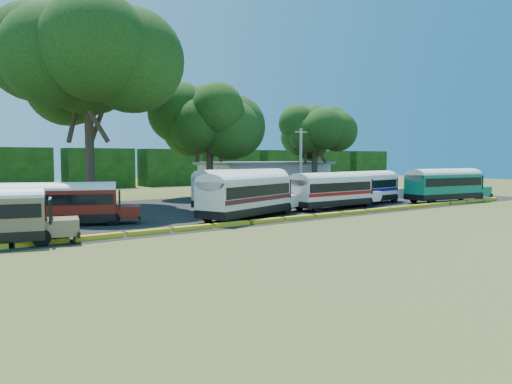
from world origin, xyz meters
TOP-DOWN VIEW (x-y plane):
  - ground at (0.00, 0.00)m, footprint 160.00×160.00m
  - asphalt_strip at (1.00, 12.00)m, footprint 64.00×24.00m
  - curb at (-0.00, 1.00)m, footprint 53.70×0.45m
  - terminal_building at (18.00, 30.00)m, footprint 19.00×9.00m
  - treeline_backdrop at (0.00, 48.00)m, footprint 130.00×4.00m
  - bus_red at (-16.42, 8.12)m, footprint 9.14×5.41m
  - bus_cream_west at (-4.17, 3.82)m, footprint 10.95×6.07m
  - bus_cream_east at (-0.59, 9.37)m, footprint 11.10×3.67m
  - bus_white_red at (6.09, 5.00)m, footprint 10.09×2.83m
  - bus_white_blue at (11.78, 6.21)m, footprint 10.21×3.60m
  - bus_teal at (20.28, 2.87)m, footprint 10.80×3.92m
  - tree_west at (-10.94, 18.98)m, footprint 12.95×12.95m
  - tree_center at (3.84, 22.30)m, footprint 9.76×9.76m
  - tree_east at (22.03, 24.20)m, footprint 8.40×8.40m
  - utility_pole at (9.86, 13.50)m, footprint 1.60×0.30m

SIDE VIEW (x-z plane):
  - ground at x=0.00m, z-range 0.00..0.00m
  - asphalt_strip at x=1.00m, z-range 0.00..0.02m
  - curb at x=0.00m, z-range 0.00..0.30m
  - bus_red at x=-16.42m, z-range 0.22..3.17m
  - bus_white_blue at x=11.78m, z-range 0.21..3.50m
  - bus_white_red at x=6.09m, z-range 0.22..3.50m
  - bus_cream_west at x=-4.17m, z-range 0.23..3.75m
  - bus_teal at x=20.28m, z-range 0.26..3.73m
  - bus_cream_east at x=-0.59m, z-range 0.23..3.82m
  - terminal_building at x=18.00m, z-range 0.03..4.03m
  - treeline_backdrop at x=0.00m, z-range 0.00..6.00m
  - utility_pole at x=9.86m, z-range 0.11..7.83m
  - tree_east at x=22.03m, z-range 2.77..14.60m
  - tree_center at x=3.84m, z-range 2.83..15.73m
  - tree_west at x=-10.94m, z-range 4.18..22.11m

